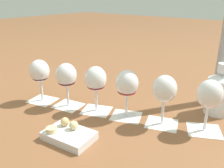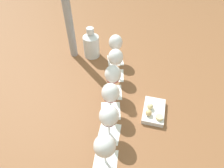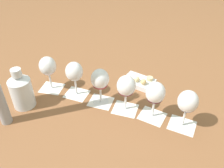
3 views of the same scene
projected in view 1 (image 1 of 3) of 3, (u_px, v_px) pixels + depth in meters
ground_plane at (111, 114)px, 0.93m from camera, size 8.00×8.00×0.00m
tasting_card_0 at (204, 130)px, 0.82m from camera, size 0.14×0.14×0.00m
tasting_card_1 at (162, 124)px, 0.86m from camera, size 0.14×0.13×0.00m
tasting_card_2 at (126, 116)px, 0.91m from camera, size 0.14×0.13×0.00m
tasting_card_3 at (97, 110)px, 0.96m from camera, size 0.14×0.13×0.00m
tasting_card_4 at (68, 106)px, 1.00m from camera, size 0.13×0.12×0.00m
tasting_card_5 at (43, 100)px, 1.05m from camera, size 0.13×0.12×0.00m
wine_glass_0 at (209, 97)px, 0.77m from camera, size 0.08×0.08×0.18m
wine_glass_1 at (164, 91)px, 0.81m from camera, size 0.08×0.08×0.18m
wine_glass_2 at (127, 85)px, 0.87m from camera, size 0.08×0.08×0.18m
wine_glass_3 at (96, 81)px, 0.91m from camera, size 0.08×0.08×0.18m
wine_glass_4 at (66, 77)px, 0.95m from camera, size 0.08×0.08×0.18m
wine_glass_5 at (40, 73)px, 1.00m from camera, size 0.08×0.08×0.18m
ceramic_vase at (220, 92)px, 0.91m from camera, size 0.10×0.10×0.20m
snack_dish at (68, 134)px, 0.77m from camera, size 0.17×0.12×0.06m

